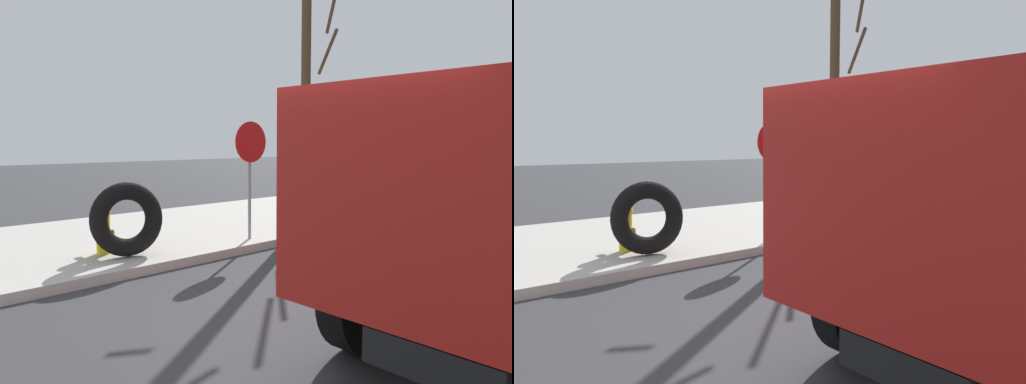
% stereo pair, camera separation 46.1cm
% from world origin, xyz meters
% --- Properties ---
extents(ground_plane, '(80.00, 80.00, 0.00)m').
position_xyz_m(ground_plane, '(0.00, 0.00, 0.00)').
color(ground_plane, '#38383A').
extents(sidewalk_curb, '(36.00, 5.00, 0.15)m').
position_xyz_m(sidewalk_curb, '(0.00, 6.50, 0.07)').
color(sidewalk_curb, '#BCB7AD').
rests_on(sidewalk_curb, ground).
extents(fire_hydrant, '(0.26, 0.59, 0.83)m').
position_xyz_m(fire_hydrant, '(-0.15, 5.17, 0.59)').
color(fire_hydrant, yellow).
rests_on(fire_hydrant, sidewalk_curb).
extents(loose_tire, '(1.24, 0.57, 1.21)m').
position_xyz_m(loose_tire, '(0.04, 4.71, 0.76)').
color(loose_tire, black).
rests_on(loose_tire, sidewalk_curb).
extents(stop_sign, '(0.76, 0.08, 2.21)m').
position_xyz_m(stop_sign, '(2.43, 4.39, 1.69)').
color(stop_sign, gray).
rests_on(stop_sign, sidewalk_curb).
extents(bare_tree, '(1.59, 1.61, 6.17)m').
position_xyz_m(bare_tree, '(5.05, 5.27, 3.25)').
color(bare_tree, '#4C3823').
rests_on(bare_tree, sidewalk_curb).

